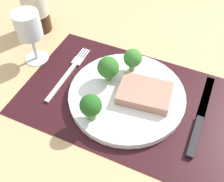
% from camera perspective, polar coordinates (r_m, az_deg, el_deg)
% --- Properties ---
extents(ground_plane, '(1.40, 1.10, 0.03)m').
position_cam_1_polar(ground_plane, '(0.62, 3.08, -2.47)').
color(ground_plane, tan).
extents(placemat, '(0.47, 0.30, 0.00)m').
position_cam_1_polar(placemat, '(0.60, 3.15, -1.50)').
color(placemat, black).
rests_on(placemat, ground_plane).
extents(plate, '(0.26, 0.26, 0.02)m').
position_cam_1_polar(plate, '(0.60, 3.19, -0.93)').
color(plate, white).
rests_on(plate, placemat).
extents(steak, '(0.12, 0.10, 0.02)m').
position_cam_1_polar(steak, '(0.58, 7.01, -0.44)').
color(steak, tan).
rests_on(steak, plate).
extents(broccoli_back_left, '(0.04, 0.04, 0.06)m').
position_cam_1_polar(broccoli_back_left, '(0.61, 4.46, 6.97)').
color(broccoli_back_left, '#5B8942').
rests_on(broccoli_back_left, plate).
extents(broccoli_near_steak, '(0.04, 0.04, 0.06)m').
position_cam_1_polar(broccoli_near_steak, '(0.52, -4.55, -3.23)').
color(broccoli_near_steak, '#5B8942').
rests_on(broccoli_near_steak, plate).
extents(broccoli_near_fork, '(0.05, 0.05, 0.06)m').
position_cam_1_polar(broccoli_near_fork, '(0.59, -0.83, 5.03)').
color(broccoli_near_fork, '#6B994C').
rests_on(broccoli_near_fork, plate).
extents(fork, '(0.02, 0.19, 0.01)m').
position_cam_1_polar(fork, '(0.66, -9.19, 3.97)').
color(fork, silver).
rests_on(fork, placemat).
extents(knife, '(0.02, 0.23, 0.01)m').
position_cam_1_polar(knife, '(0.59, 18.24, -5.81)').
color(knife, black).
rests_on(knife, placemat).
extents(wine_glass, '(0.06, 0.06, 0.13)m').
position_cam_1_polar(wine_glass, '(0.66, -17.41, 12.67)').
color(wine_glass, silver).
rests_on(wine_glass, ground_plane).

